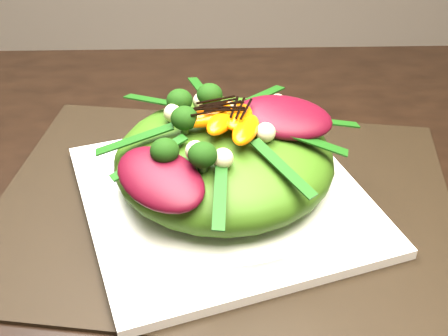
{
  "coord_description": "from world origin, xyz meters",
  "views": [
    {
      "loc": [
        0.18,
        -0.46,
        1.16
      ],
      "look_at": [
        0.19,
        0.05,
        0.8
      ],
      "focal_mm": 48.0,
      "sensor_mm": 36.0,
      "label": 1
    }
  ],
  "objects_px": {
    "salad_bowl": "(224,187)",
    "orange_segment": "(216,111)",
    "placemat": "(224,203)",
    "plate_base": "(224,198)",
    "dining_table": "(39,251)",
    "lettuce_mound": "(224,159)"
  },
  "relations": [
    {
      "from": "lettuce_mound",
      "to": "orange_segment",
      "type": "bearing_deg",
      "value": 110.04
    },
    {
      "from": "lettuce_mound",
      "to": "orange_segment",
      "type": "xyz_separation_m",
      "value": [
        -0.01,
        0.02,
        0.04
      ]
    },
    {
      "from": "salad_bowl",
      "to": "plate_base",
      "type": "bearing_deg",
      "value": 0.0
    },
    {
      "from": "salad_bowl",
      "to": "orange_segment",
      "type": "xyz_separation_m",
      "value": [
        -0.01,
        0.02,
        0.08
      ]
    },
    {
      "from": "dining_table",
      "to": "placemat",
      "type": "bearing_deg",
      "value": 13.28
    },
    {
      "from": "placemat",
      "to": "salad_bowl",
      "type": "relative_size",
      "value": 1.9
    },
    {
      "from": "dining_table",
      "to": "lettuce_mound",
      "type": "height_order",
      "value": "dining_table"
    },
    {
      "from": "salad_bowl",
      "to": "lettuce_mound",
      "type": "distance_m",
      "value": 0.04
    },
    {
      "from": "placemat",
      "to": "orange_segment",
      "type": "relative_size",
      "value": 8.6
    },
    {
      "from": "plate_base",
      "to": "orange_segment",
      "type": "relative_size",
      "value": 5.09
    },
    {
      "from": "placemat",
      "to": "plate_base",
      "type": "relative_size",
      "value": 1.69
    },
    {
      "from": "plate_base",
      "to": "orange_segment",
      "type": "bearing_deg",
      "value": 110.04
    },
    {
      "from": "placemat",
      "to": "lettuce_mound",
      "type": "height_order",
      "value": "lettuce_mound"
    },
    {
      "from": "salad_bowl",
      "to": "orange_segment",
      "type": "height_order",
      "value": "orange_segment"
    },
    {
      "from": "dining_table",
      "to": "plate_base",
      "type": "relative_size",
      "value": 5.58
    },
    {
      "from": "placemat",
      "to": "orange_segment",
      "type": "height_order",
      "value": "orange_segment"
    },
    {
      "from": "lettuce_mound",
      "to": "plate_base",
      "type": "bearing_deg",
      "value": 0.0
    },
    {
      "from": "salad_bowl",
      "to": "orange_segment",
      "type": "distance_m",
      "value": 0.08
    },
    {
      "from": "placemat",
      "to": "orange_segment",
      "type": "distance_m",
      "value": 0.1
    },
    {
      "from": "salad_bowl",
      "to": "lettuce_mound",
      "type": "xyz_separation_m",
      "value": [
        0.0,
        0.0,
        0.04
      ]
    },
    {
      "from": "plate_base",
      "to": "lettuce_mound",
      "type": "height_order",
      "value": "lettuce_mound"
    },
    {
      "from": "salad_bowl",
      "to": "lettuce_mound",
      "type": "bearing_deg",
      "value": 0.0
    }
  ]
}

